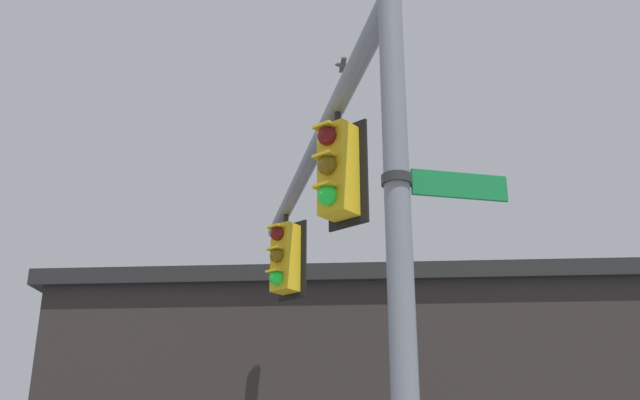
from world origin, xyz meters
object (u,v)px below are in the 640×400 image
object	(u,v)px
traffic_light_mid_inner	(284,258)
street_name_sign	(430,183)
traffic_light_nearest_pole	(337,169)
bird_flying	(343,65)

from	to	relation	value
traffic_light_mid_inner	street_name_sign	world-z (taller)	traffic_light_mid_inner
traffic_light_mid_inner	traffic_light_nearest_pole	bearing A→B (deg)	142.48
traffic_light_nearest_pole	traffic_light_mid_inner	distance (m)	3.52
traffic_light_nearest_pole	bird_flying	distance (m)	4.23
traffic_light_nearest_pole	traffic_light_mid_inner	xyz separation A→B (m)	(2.79, -2.15, 0.00)
traffic_light_nearest_pole	bird_flying	size ratio (longest dim) A/B	3.67
traffic_light_nearest_pole	bird_flying	bearing A→B (deg)	-53.03
traffic_light_nearest_pole	street_name_sign	world-z (taller)	traffic_light_nearest_pole
traffic_light_nearest_pole	street_name_sign	xyz separation A→B (m)	(-1.77, 0.97, -0.92)
traffic_light_mid_inner	bird_flying	bearing A→B (deg)	-169.97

